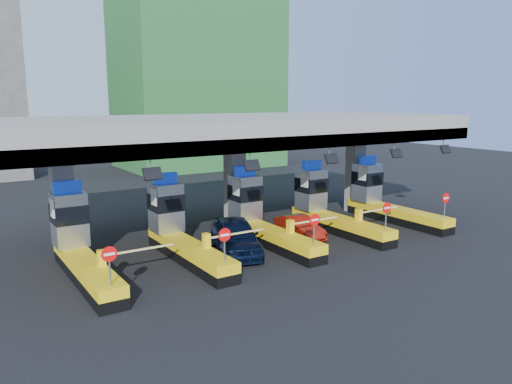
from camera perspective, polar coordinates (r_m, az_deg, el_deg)
ground at (r=28.53m, az=0.68°, el=-5.73°), size 120.00×120.00×0.00m
toll_canopy at (r=29.88m, az=-2.36°, el=6.96°), size 28.00×12.09×7.00m
toll_lane_far_left at (r=24.56m, az=-19.63°, el=-5.67°), size 4.43×8.00×4.16m
toll_lane_left at (r=26.07m, az=-8.88°, el=-4.25°), size 4.43×8.00×4.16m
toll_lane_center at (r=28.40m, az=0.37°, el=-2.89°), size 4.43×8.00×4.16m
toll_lane_right at (r=31.35m, az=8.04°, el=-1.71°), size 4.43×8.00×4.16m
toll_lane_far_right at (r=34.78m, az=14.29°, el=-0.72°), size 4.43×8.00×4.16m
bg_building_scaffold at (r=61.46m, az=-6.77°, el=16.09°), size 18.00×12.00×28.00m
van at (r=26.29m, az=-2.36°, el=-5.06°), size 3.95×5.86×1.85m
red_car at (r=29.31m, az=4.96°, el=-4.03°), size 1.70×3.98×1.28m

